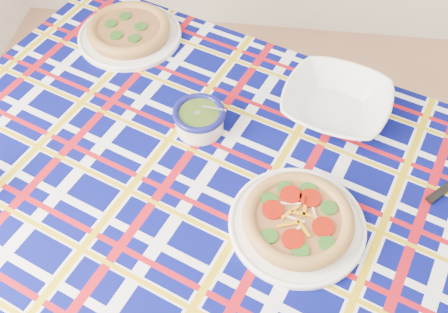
% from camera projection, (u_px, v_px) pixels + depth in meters
% --- Properties ---
extents(dining_table, '(1.96, 1.60, 0.79)m').
position_uv_depth(dining_table, '(232.00, 202.00, 1.31)').
color(dining_table, brown).
rests_on(dining_table, floor).
extents(tablecloth, '(2.00, 1.65, 0.11)m').
position_uv_depth(tablecloth, '(233.00, 197.00, 1.29)').
color(tablecloth, '#040856').
rests_on(tablecloth, dining_table).
extents(main_focaccia_plate, '(0.44, 0.44, 0.06)m').
position_uv_depth(main_focaccia_plate, '(298.00, 219.00, 1.15)').
color(main_focaccia_plate, brown).
rests_on(main_focaccia_plate, tablecloth).
extents(pesto_bowl, '(0.19, 0.19, 0.08)m').
position_uv_depth(pesto_bowl, '(199.00, 118.00, 1.33)').
color(pesto_bowl, '#253D10').
rests_on(pesto_bowl, tablecloth).
extents(serving_bowl, '(0.36, 0.36, 0.07)m').
position_uv_depth(serving_bowl, '(336.00, 104.00, 1.37)').
color(serving_bowl, white).
rests_on(serving_bowl, tablecloth).
extents(second_focaccia_plate, '(0.46, 0.46, 0.06)m').
position_uv_depth(second_focaccia_plate, '(129.00, 30.00, 1.58)').
color(second_focaccia_plate, brown).
rests_on(second_focaccia_plate, tablecloth).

